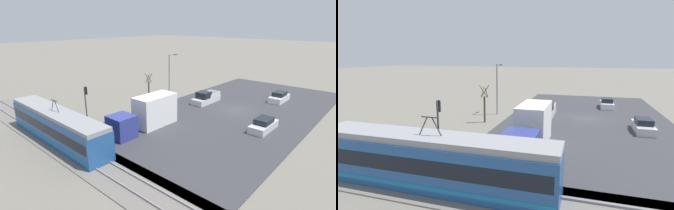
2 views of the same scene
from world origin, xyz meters
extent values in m
plane|color=slate|center=(0.00, 0.00, 0.00)|extent=(320.00, 320.00, 0.00)
cube|color=#38383D|center=(0.00, 0.00, 0.04)|extent=(19.99, 40.58, 0.08)
cube|color=gray|center=(0.00, 20.72, 0.15)|extent=(60.46, 0.10, 0.14)
cube|color=#235193|center=(9.17, 21.44, 1.52)|extent=(15.74, 2.71, 2.87)
cube|color=black|center=(9.17, 21.44, 1.86)|extent=(15.26, 2.74, 0.96)
cube|color=#1970AD|center=(9.17, 21.44, 0.63)|extent=(15.58, 2.75, 0.27)
cube|color=gray|center=(9.17, 21.44, 3.16)|extent=(15.74, 2.49, 0.41)
cylinder|color=#2D2D33|center=(8.72, 21.44, 3.92)|extent=(0.66, 0.07, 1.15)
cylinder|color=#2D2D33|center=(9.62, 21.44, 3.92)|extent=(0.66, 0.07, 1.15)
cube|color=#2D2D33|center=(9.17, 21.44, 4.47)|extent=(1.10, 0.08, 0.06)
cube|color=navy|center=(4.72, 16.57, 1.33)|extent=(2.53, 2.47, 2.49)
cube|color=white|center=(4.72, 11.47, 1.91)|extent=(2.53, 5.26, 3.67)
cube|color=#196B38|center=(5.99, 11.47, 2.28)|extent=(0.02, 2.63, 0.92)
cube|color=silver|center=(5.22, -0.31, 0.52)|extent=(1.96, 5.33, 0.88)
cube|color=black|center=(5.22, 0.44, 1.43)|extent=(1.80, 1.81, 0.95)
cube|color=silver|center=(6.12, -1.43, 1.21)|extent=(0.12, 2.67, 0.51)
cube|color=silver|center=(4.32, -1.43, 1.21)|extent=(0.12, 2.67, 0.51)
cube|color=silver|center=(5.22, -2.87, 1.21)|extent=(1.80, 0.21, 0.51)
cube|color=red|center=(5.98, -2.95, 0.78)|extent=(0.14, 0.04, 0.18)
cube|color=silver|center=(-2.99, -8.49, 0.52)|extent=(1.89, 4.50, 0.88)
cube|color=black|center=(-2.99, -8.49, 1.28)|extent=(1.62, 2.34, 0.65)
cube|color=silver|center=(-5.80, 4.40, 0.50)|extent=(1.82, 4.56, 0.83)
cube|color=black|center=(-5.80, 4.40, 1.22)|extent=(1.57, 2.37, 0.61)
cylinder|color=#47474C|center=(11.70, 16.47, 2.27)|extent=(0.16, 0.16, 4.53)
cube|color=black|center=(11.70, 16.29, 4.06)|extent=(0.28, 0.22, 0.95)
sphere|color=red|center=(11.70, 16.17, 4.38)|extent=(0.18, 0.18, 0.18)
sphere|color=#3C2C06|center=(11.70, 16.17, 4.06)|extent=(0.18, 0.18, 0.18)
sphere|color=black|center=(11.70, 16.17, 3.74)|extent=(0.18, 0.18, 0.18)
cylinder|color=brown|center=(12.05, 5.34, 1.62)|extent=(0.24, 0.24, 3.24)
cylinder|color=brown|center=(12.30, 5.34, 3.75)|extent=(0.09, 0.91, 1.25)
cylinder|color=brown|center=(12.05, 5.59, 3.86)|extent=(1.10, 0.09, 1.51)
cylinder|color=brown|center=(11.80, 5.34, 3.75)|extent=(0.09, 0.91, 1.25)
cylinder|color=brown|center=(12.05, 5.09, 3.86)|extent=(1.10, 0.09, 1.51)
cylinder|color=gray|center=(12.06, 0.57, 3.52)|extent=(0.20, 0.20, 7.03)
cylinder|color=gray|center=(12.06, -0.23, 6.91)|extent=(0.12, 1.60, 0.12)
cube|color=#515156|center=(12.06, -0.98, 6.85)|extent=(0.36, 0.60, 0.18)
camera|label=1|loc=(-16.19, 32.65, 12.01)|focal=28.00mm
camera|label=2|loc=(0.36, 34.65, 8.05)|focal=28.00mm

